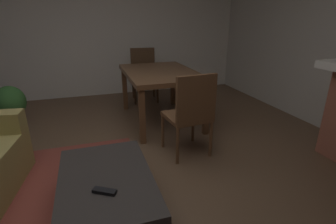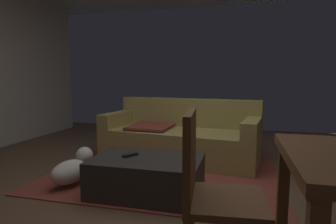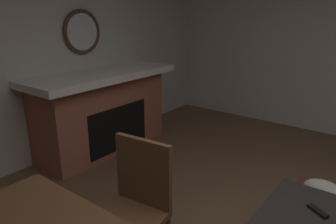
# 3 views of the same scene
# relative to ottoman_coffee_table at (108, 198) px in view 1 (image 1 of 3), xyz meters

# --- Properties ---
(floor) EXTENTS (7.76, 7.76, 0.00)m
(floor) POSITION_rel_ottoman_coffee_table_xyz_m (0.27, 0.00, -0.18)
(floor) COLOR brown
(wall_right_window_side) EXTENTS (0.12, 6.46, 2.69)m
(wall_right_window_side) POSITION_rel_ottoman_coffee_table_xyz_m (3.50, 0.00, 1.16)
(wall_right_window_side) COLOR white
(wall_right_window_side) RESTS_ON ground
(ottoman_coffee_table) EXTENTS (1.03, 0.66, 0.36)m
(ottoman_coffee_table) POSITION_rel_ottoman_coffee_table_xyz_m (0.00, 0.00, 0.00)
(ottoman_coffee_table) COLOR #2D2826
(ottoman_coffee_table) RESTS_ON ground
(tv_remote) EXTENTS (0.13, 0.16, 0.02)m
(tv_remote) POSITION_rel_ottoman_coffee_table_xyz_m (-0.18, 0.02, 0.19)
(tv_remote) COLOR black
(tv_remote) RESTS_ON ottoman_coffee_table
(dining_table) EXTENTS (1.43, 0.96, 0.74)m
(dining_table) POSITION_rel_ottoman_coffee_table_xyz_m (1.80, -0.94, 0.48)
(dining_table) COLOR brown
(dining_table) RESTS_ON ground
(dining_chair_west) EXTENTS (0.48, 0.48, 0.93)m
(dining_chair_west) POSITION_rel_ottoman_coffee_table_xyz_m (0.69, -0.95, 0.34)
(dining_chair_west) COLOR brown
(dining_chair_west) RESTS_ON ground
(dining_chair_east) EXTENTS (0.48, 0.48, 0.93)m
(dining_chair_east) POSITION_rel_ottoman_coffee_table_xyz_m (2.91, -0.95, 0.34)
(dining_chair_east) COLOR #513823
(dining_chair_east) RESTS_ON ground
(potted_plant) EXTENTS (0.40, 0.40, 0.58)m
(potted_plant) POSITION_rel_ottoman_coffee_table_xyz_m (2.22, 1.10, 0.15)
(potted_plant) COLOR beige
(potted_plant) RESTS_ON ground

